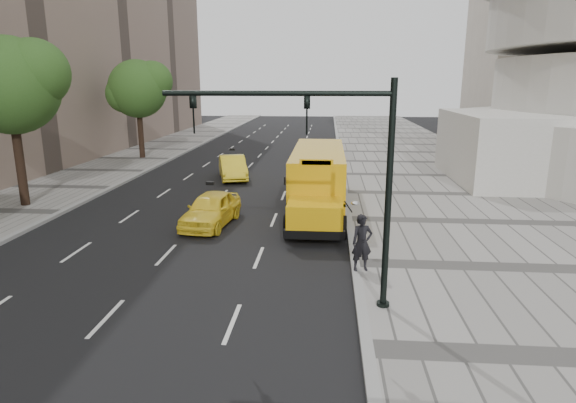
# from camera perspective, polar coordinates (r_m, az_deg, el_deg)

# --- Properties ---
(ground) EXTENTS (140.00, 140.00, 0.00)m
(ground) POSITION_cam_1_polar(r_m,az_deg,el_deg) (22.99, -7.89, -2.02)
(ground) COLOR black
(ground) RESTS_ON ground
(sidewalk_museum) EXTENTS (12.00, 140.00, 0.15)m
(sidewalk_museum) POSITION_cam_1_polar(r_m,az_deg,el_deg) (23.50, 22.02, -2.38)
(sidewalk_museum) COLOR gray
(sidewalk_museum) RESTS_ON ground
(sidewalk_far) EXTENTS (6.00, 140.00, 0.15)m
(sidewalk_far) POSITION_cam_1_polar(r_m,az_deg,el_deg) (27.53, -30.86, -1.07)
(sidewalk_far) COLOR gray
(sidewalk_far) RESTS_ON ground
(curb_museum) EXTENTS (0.30, 140.00, 0.15)m
(curb_museum) POSITION_cam_1_polar(r_m,az_deg,el_deg) (22.45, 7.23, -2.19)
(curb_museum) COLOR gray
(curb_museum) RESTS_ON ground
(curb_far) EXTENTS (0.30, 140.00, 0.15)m
(curb_far) POSITION_cam_1_polar(r_m,az_deg,el_deg) (25.90, -25.45, -1.27)
(curb_far) COLOR gray
(curb_far) RESTS_ON ground
(tree_b) EXTENTS (5.31, 4.72, 8.48)m
(tree_b) POSITION_cam_1_polar(r_m,az_deg,el_deg) (27.46, -29.98, 11.90)
(tree_b) COLOR black
(tree_b) RESTS_ON ground
(tree_c) EXTENTS (5.22, 4.64, 8.06)m
(tree_c) POSITION_cam_1_polar(r_m,az_deg,el_deg) (41.72, -17.29, 12.69)
(tree_c) COLOR black
(tree_c) RESTS_ON ground
(school_bus) EXTENTS (2.96, 11.56, 3.19)m
(school_bus) POSITION_cam_1_polar(r_m,az_deg,el_deg) (24.25, 3.60, 3.22)
(school_bus) COLOR #E0A30C
(school_bus) RESTS_ON ground
(taxi_near) EXTENTS (2.26, 4.57, 1.50)m
(taxi_near) POSITION_cam_1_polar(r_m,az_deg,el_deg) (21.81, -9.11, -0.90)
(taxi_near) COLOR yellow
(taxi_near) RESTS_ON ground
(taxi_far) EXTENTS (2.82, 4.89, 1.52)m
(taxi_far) POSITION_cam_1_polar(r_m,az_deg,el_deg) (32.24, -6.57, 4.04)
(taxi_far) COLOR yellow
(taxi_far) RESTS_ON ground
(pedestrian) EXTENTS (0.80, 0.63, 1.92)m
(pedestrian) POSITION_cam_1_polar(r_m,az_deg,el_deg) (16.16, 8.76, -4.86)
(pedestrian) COLOR black
(pedestrian) RESTS_ON sidewalk_museum
(traffic_signal) EXTENTS (6.18, 0.36, 6.40)m
(traffic_signal) POSITION_cam_1_polar(r_m,az_deg,el_deg) (12.84, 5.73, 4.08)
(traffic_signal) COLOR black
(traffic_signal) RESTS_ON ground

